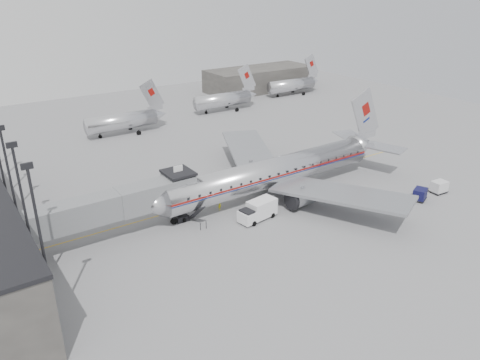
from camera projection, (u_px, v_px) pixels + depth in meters
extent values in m
plane|color=slate|center=(256.00, 211.00, 61.51)|extent=(160.00, 160.00, 0.00)
cube|color=#363431|center=(260.00, 79.00, 129.28)|extent=(30.00, 12.00, 6.00)
cube|color=gold|center=(248.00, 190.00, 67.63)|extent=(60.00, 0.15, 0.01)
cube|color=slate|center=(75.00, 215.00, 51.16)|extent=(12.00, 2.80, 3.00)
cube|color=slate|center=(151.00, 195.00, 55.83)|extent=(8.00, 3.00, 3.10)
cube|color=slate|center=(179.00, 187.00, 58.20)|extent=(3.20, 3.60, 3.20)
cube|color=black|center=(178.00, 173.00, 57.46)|extent=(3.40, 3.80, 0.30)
cube|color=white|center=(178.00, 169.00, 57.26)|extent=(1.20, 0.15, 0.80)
cylinder|color=black|center=(180.00, 209.00, 58.88)|extent=(0.56, 0.56, 2.80)
cube|color=black|center=(180.00, 217.00, 59.29)|extent=(1.60, 2.20, 0.70)
cylinder|color=black|center=(184.00, 220.00, 58.55)|extent=(0.30, 0.60, 0.60)
cylinder|color=black|center=(176.00, 214.00, 60.07)|extent=(0.30, 0.60, 0.60)
cylinder|color=#363431|center=(26.00, 253.00, 49.44)|extent=(1.60, 1.60, 2.80)
cube|color=black|center=(196.00, 213.00, 57.66)|extent=(0.90, 3.20, 2.90)
cylinder|color=black|center=(43.00, 251.00, 38.24)|extent=(0.24, 0.24, 15.00)
cube|color=black|center=(27.00, 166.00, 35.30)|extent=(0.90, 0.25, 0.50)
cylinder|color=black|center=(27.00, 223.00, 42.80)|extent=(0.24, 0.24, 15.00)
cube|color=black|center=(12.00, 145.00, 39.86)|extent=(0.90, 0.25, 0.50)
cylinder|color=black|center=(14.00, 199.00, 47.36)|extent=(0.24, 0.24, 15.00)
cube|color=black|center=(0.00, 128.00, 44.42)|extent=(0.90, 0.25, 0.50)
cylinder|color=black|center=(4.00, 180.00, 51.92)|extent=(0.24, 0.24, 15.00)
cylinder|color=silver|center=(121.00, 122.00, 91.39)|extent=(14.00, 3.20, 3.20)
cube|color=silver|center=(152.00, 95.00, 93.19)|extent=(5.17, 0.26, 6.52)
cylinder|color=black|center=(100.00, 136.00, 89.87)|extent=(0.24, 0.24, 1.00)
cylinder|color=silver|center=(223.00, 100.00, 107.90)|extent=(14.00, 3.20, 3.20)
cube|color=silver|center=(247.00, 78.00, 109.71)|extent=(5.17, 0.26, 6.52)
cylinder|color=black|center=(206.00, 112.00, 106.39)|extent=(0.24, 0.24, 1.00)
cylinder|color=silver|center=(291.00, 85.00, 123.39)|extent=(14.00, 3.20, 3.20)
cube|color=silver|center=(312.00, 66.00, 125.19)|extent=(5.17, 0.26, 6.52)
cylinder|color=black|center=(278.00, 95.00, 121.88)|extent=(0.24, 0.24, 1.00)
cylinder|color=silver|center=(272.00, 173.00, 65.04)|extent=(33.19, 4.35, 4.09)
cone|color=silver|center=(151.00, 206.00, 55.48)|extent=(3.35, 4.12, 4.09)
cone|color=silver|center=(363.00, 145.00, 74.61)|extent=(4.45, 3.92, 3.88)
cube|color=maroon|center=(272.00, 171.00, 64.93)|extent=(33.19, 4.40, 0.20)
cube|color=navy|center=(272.00, 173.00, 65.03)|extent=(33.19, 4.40, 0.11)
cube|color=silver|center=(365.00, 114.00, 72.44)|extent=(6.78, 0.39, 8.49)
cube|color=gray|center=(249.00, 151.00, 74.43)|extent=(12.63, 18.63, 1.31)
cube|color=gray|center=(341.00, 194.00, 59.39)|extent=(12.85, 18.61, 1.31)
cylinder|color=gray|center=(251.00, 171.00, 70.35)|extent=(3.78, 2.35, 2.32)
cylinder|color=gray|center=(302.00, 197.00, 61.66)|extent=(3.78, 2.35, 2.32)
cylinder|color=black|center=(174.00, 219.00, 57.95)|extent=(0.22, 0.22, 1.44)
cylinder|color=black|center=(271.00, 179.00, 69.37)|extent=(0.29, 0.29, 1.55)
cylinder|color=black|center=(271.00, 181.00, 69.48)|extent=(1.11, 0.40, 1.11)
cylinder|color=black|center=(297.00, 193.00, 65.02)|extent=(0.29, 0.29, 1.55)
cylinder|color=black|center=(297.00, 194.00, 65.13)|extent=(1.11, 0.40, 1.11)
cube|color=white|center=(262.00, 208.00, 59.27)|extent=(3.98, 2.58, 2.17)
cube|color=white|center=(247.00, 217.00, 57.82)|extent=(1.92, 2.18, 1.45)
cube|color=black|center=(247.00, 213.00, 57.57)|extent=(1.48, 1.92, 0.62)
cylinder|color=black|center=(254.00, 224.00, 57.64)|extent=(0.69, 0.35, 0.66)
cylinder|color=black|center=(244.00, 218.00, 58.89)|extent=(0.69, 0.35, 0.66)
cylinder|color=black|center=(272.00, 215.00, 59.70)|extent=(0.69, 0.35, 0.66)
cylinder|color=black|center=(262.00, 210.00, 60.96)|extent=(0.69, 0.35, 0.66)
cube|color=#0D0D35|center=(420.00, 194.00, 64.23)|extent=(2.47, 2.19, 1.43)
cube|color=black|center=(419.00, 199.00, 64.53)|extent=(2.60, 2.32, 0.12)
cylinder|color=black|center=(422.00, 202.00, 63.61)|extent=(0.33, 0.23, 0.31)
cylinder|color=black|center=(425.00, 198.00, 64.86)|extent=(0.33, 0.23, 0.31)
cylinder|color=black|center=(413.00, 200.00, 64.23)|extent=(0.33, 0.23, 0.31)
cylinder|color=black|center=(416.00, 196.00, 65.48)|extent=(0.33, 0.23, 0.31)
cube|color=silver|center=(439.00, 186.00, 66.48)|extent=(2.23, 1.74, 1.48)
cube|color=black|center=(438.00, 191.00, 66.79)|extent=(2.34, 1.85, 0.13)
cylinder|color=black|center=(438.00, 194.00, 65.91)|extent=(0.33, 0.15, 0.32)
cylinder|color=black|center=(446.00, 192.00, 66.69)|extent=(0.33, 0.15, 0.32)
cylinder|color=black|center=(431.00, 191.00, 66.92)|extent=(0.33, 0.15, 0.32)
cylinder|color=black|center=(438.00, 189.00, 67.70)|extent=(0.33, 0.15, 0.32)
imported|color=yellow|center=(220.00, 204.00, 61.55)|extent=(0.71, 0.67, 1.63)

